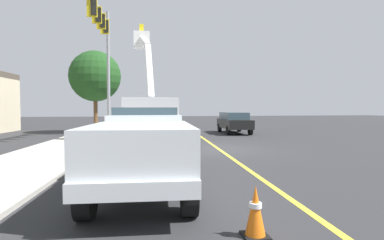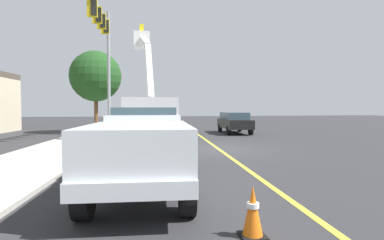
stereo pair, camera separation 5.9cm
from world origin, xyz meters
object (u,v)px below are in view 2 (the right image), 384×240
at_px(traffic_cone_mid_front, 190,149).
at_px(traffic_signal_mast, 104,42).
at_px(traffic_cone_leading, 253,212).
at_px(passing_minivan, 234,121).
at_px(service_pickup_truck, 142,146).
at_px(traffic_cone_mid_rear, 185,131).
at_px(utility_bucket_truck, 153,116).

xyz_separation_m(traffic_cone_mid_front, traffic_signal_mast, (8.46, 4.32, 6.04)).
bearing_deg(traffic_signal_mast, traffic_cone_mid_front, -152.97).
bearing_deg(traffic_signal_mast, traffic_cone_leading, -166.19).
height_order(passing_minivan, traffic_signal_mast, traffic_signal_mast).
distance_m(service_pickup_truck, passing_minivan, 17.54).
relative_size(passing_minivan, traffic_cone_mid_front, 6.97).
distance_m(passing_minivan, traffic_cone_mid_rear, 4.98).
xyz_separation_m(service_pickup_truck, traffic_cone_mid_front, (4.88, -2.00, -0.77)).
height_order(service_pickup_truck, traffic_cone_mid_rear, service_pickup_truck).
xyz_separation_m(traffic_cone_leading, traffic_cone_mid_rear, (16.57, -1.42, -0.01)).
bearing_deg(passing_minivan, traffic_cone_leading, 162.82).
xyz_separation_m(service_pickup_truck, traffic_cone_leading, (-2.97, -1.69, -0.71)).
xyz_separation_m(passing_minivan, traffic_cone_mid_front, (-10.97, 5.51, -0.63)).
bearing_deg(traffic_cone_mid_front, traffic_cone_mid_rear, -7.29).
relative_size(traffic_cone_mid_front, traffic_cone_mid_rear, 0.87).
height_order(service_pickup_truck, traffic_signal_mast, traffic_signal_mast).
bearing_deg(traffic_cone_leading, traffic_cone_mid_rear, -4.90).
bearing_deg(utility_bucket_truck, traffic_signal_mast, 38.96).
bearing_deg(traffic_cone_mid_rear, traffic_cone_mid_front, 172.71).
bearing_deg(traffic_cone_mid_front, traffic_signal_mast, 27.03).
height_order(utility_bucket_truck, traffic_cone_leading, utility_bucket_truck).
distance_m(passing_minivan, traffic_signal_mast, 11.50).
bearing_deg(traffic_signal_mast, service_pickup_truck, -170.14).
bearing_deg(traffic_cone_mid_front, utility_bucket_truck, 15.49).
height_order(service_pickup_truck, traffic_cone_leading, service_pickup_truck).
relative_size(passing_minivan, traffic_cone_leading, 5.96).
height_order(utility_bucket_truck, passing_minivan, utility_bucket_truck).
height_order(utility_bucket_truck, traffic_cone_mid_front, utility_bucket_truck).
relative_size(utility_bucket_truck, traffic_cone_mid_rear, 10.32).
relative_size(passing_minivan, traffic_signal_mast, 0.55).
bearing_deg(traffic_cone_leading, passing_minivan, -17.18).
bearing_deg(traffic_cone_mid_rear, traffic_signal_mast, 92.65).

